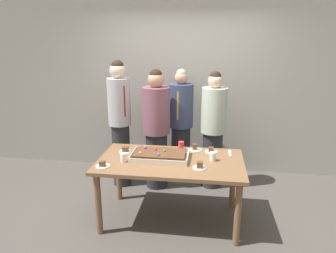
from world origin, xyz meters
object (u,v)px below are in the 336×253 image
(plated_slice_near_left, at_px, (125,150))
(drink_cup_middle, at_px, (181,145))
(person_far_right_suit, at_px, (120,121))
(cake_server_utensil, at_px, (230,153))
(party_table, at_px, (171,167))
(plated_slice_far_left, at_px, (200,166))
(plated_slice_far_right, at_px, (195,148))
(plated_slice_near_right, at_px, (211,151))
(person_green_shirt_behind, at_px, (213,129))
(sheet_cake, at_px, (160,155))
(drink_cup_far_end, at_px, (213,157))
(drink_cup_nearest, at_px, (124,158))
(person_serving_front, at_px, (181,124))
(plated_slice_center_front, at_px, (103,165))
(person_striped_tie_right, at_px, (156,129))

(plated_slice_near_left, xyz_separation_m, drink_cup_middle, (0.66, 0.19, 0.03))
(plated_slice_near_left, distance_m, person_far_right_suit, 0.72)
(plated_slice_near_left, bearing_deg, cake_server_utensil, 5.69)
(party_table, distance_m, plated_slice_far_left, 0.40)
(plated_slice_far_right, bearing_deg, plated_slice_far_left, -81.65)
(person_far_right_suit, bearing_deg, plated_slice_near_right, 26.59)
(party_table, xyz_separation_m, cake_server_utensil, (0.68, 0.30, 0.10))
(plated_slice_near_left, relative_size, person_green_shirt_behind, 0.09)
(sheet_cake, height_order, drink_cup_middle, same)
(plated_slice_far_right, bearing_deg, drink_cup_middle, 177.20)
(plated_slice_far_right, distance_m, drink_cup_middle, 0.18)
(plated_slice_far_left, bearing_deg, sheet_cake, 154.31)
(plated_slice_far_right, height_order, drink_cup_far_end, drink_cup_far_end)
(drink_cup_middle, bearing_deg, plated_slice_far_right, -2.80)
(plated_slice_far_right, xyz_separation_m, drink_cup_middle, (-0.17, 0.01, 0.03))
(cake_server_utensil, bearing_deg, plated_slice_far_left, -125.05)
(plated_slice_near_left, distance_m, drink_cup_nearest, 0.30)
(person_far_right_suit, bearing_deg, person_green_shirt_behind, 54.15)
(drink_cup_far_end, bearing_deg, cake_server_utensil, 51.03)
(plated_slice_far_left, bearing_deg, person_serving_front, 104.06)
(plated_slice_center_front, distance_m, drink_cup_far_end, 1.22)
(person_green_shirt_behind, bearing_deg, cake_server_utensil, 50.23)
(plated_slice_near_left, relative_size, plated_slice_far_left, 1.00)
(sheet_cake, relative_size, cake_server_utensil, 3.25)
(plated_slice_far_left, xyz_separation_m, person_green_shirt_behind, (0.14, 1.14, 0.08))
(sheet_cake, relative_size, plated_slice_far_left, 4.34)
(plated_slice_near_left, xyz_separation_m, person_green_shirt_behind, (1.05, 0.78, 0.08))
(party_table, distance_m, person_far_right_suit, 1.20)
(person_striped_tie_right, bearing_deg, drink_cup_far_end, 31.73)
(party_table, bearing_deg, plated_slice_center_front, -157.57)
(plated_slice_near_left, relative_size, drink_cup_far_end, 1.50)
(plated_slice_center_front, height_order, person_striped_tie_right, person_striped_tie_right)
(plated_slice_center_front, height_order, drink_cup_middle, drink_cup_middle)
(cake_server_utensil, bearing_deg, person_striped_tie_right, 151.36)
(person_serving_front, bearing_deg, drink_cup_far_end, 29.01)
(person_green_shirt_behind, bearing_deg, person_far_right_suit, -51.00)
(person_green_shirt_behind, xyz_separation_m, person_striped_tie_right, (-0.79, -0.12, 0.01))
(drink_cup_nearest, bearing_deg, plated_slice_far_left, -4.26)
(plated_slice_far_right, distance_m, person_striped_tie_right, 0.75)
(plated_slice_center_front, relative_size, person_serving_front, 0.09)
(party_table, xyz_separation_m, person_far_right_suit, (-0.83, 0.83, 0.29))
(drink_cup_far_end, bearing_deg, person_green_shirt_behind, 89.66)
(cake_server_utensil, relative_size, person_serving_front, 0.12)
(person_green_shirt_behind, bearing_deg, plated_slice_center_front, -10.05)
(cake_server_utensil, bearing_deg, person_serving_front, 127.86)
(person_green_shirt_behind, bearing_deg, drink_cup_nearest, -9.22)
(sheet_cake, bearing_deg, person_serving_front, 83.77)
(drink_cup_middle, height_order, person_far_right_suit, person_far_right_suit)
(party_table, relative_size, plated_slice_far_right, 10.93)
(plated_slice_center_front, distance_m, person_serving_front, 1.62)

